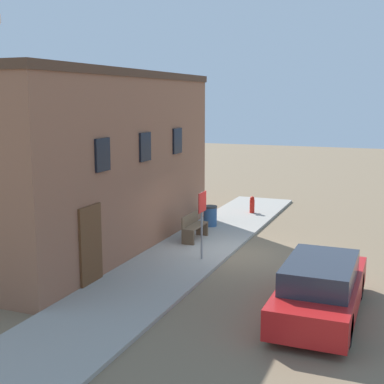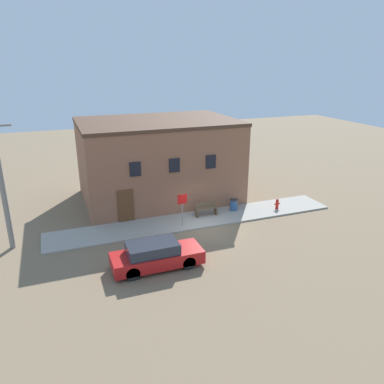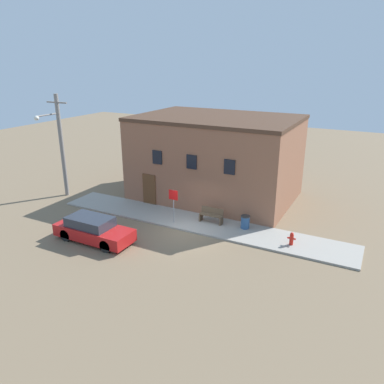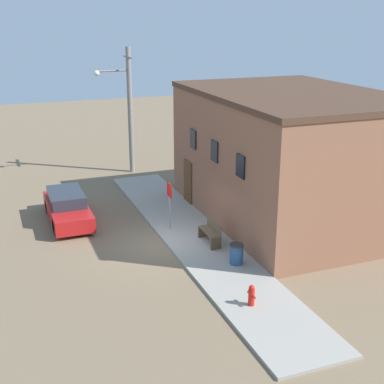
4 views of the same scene
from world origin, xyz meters
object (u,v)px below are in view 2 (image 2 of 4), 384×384
(trash_bin, at_px, (233,205))
(bench, at_px, (206,209))
(fire_hydrant, at_px, (277,204))
(utility_pole, at_px, (1,181))
(stop_sign, at_px, (182,204))
(parked_car, at_px, (156,255))

(trash_bin, bearing_deg, bench, -175.70)
(fire_hydrant, height_order, trash_bin, trash_bin)
(trash_bin, distance_m, utility_pole, 14.23)
(stop_sign, height_order, bench, stop_sign)
(fire_hydrant, bearing_deg, stop_sign, -176.95)
(trash_bin, relative_size, utility_pole, 0.11)
(trash_bin, xyz_separation_m, parked_car, (-6.95, -5.22, 0.17))
(fire_hydrant, distance_m, utility_pole, 17.09)
(stop_sign, bearing_deg, fire_hydrant, 3.05)
(fire_hydrant, relative_size, parked_car, 0.16)
(fire_hydrant, xyz_separation_m, stop_sign, (-7.06, -0.38, 1.09))
(stop_sign, xyz_separation_m, bench, (2.02, 1.07, -0.99))
(stop_sign, xyz_separation_m, trash_bin, (4.14, 1.23, -1.05))
(bench, bearing_deg, stop_sign, -152.03)
(trash_bin, bearing_deg, stop_sign, -163.41)
(fire_hydrant, distance_m, stop_sign, 7.16)
(fire_hydrant, bearing_deg, bench, 172.12)
(trash_bin, height_order, utility_pole, utility_pole)
(bench, distance_m, parked_car, 7.00)
(stop_sign, distance_m, trash_bin, 4.44)
(stop_sign, relative_size, parked_car, 0.46)
(fire_hydrant, height_order, stop_sign, stop_sign)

